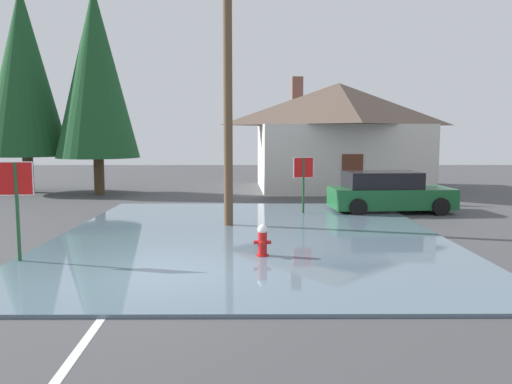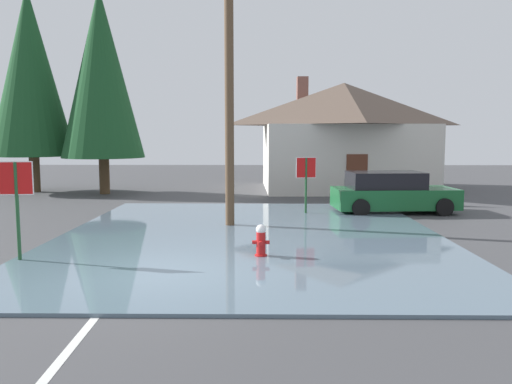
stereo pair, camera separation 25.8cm
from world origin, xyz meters
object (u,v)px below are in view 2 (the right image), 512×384
Objects in this scene: stop_sign_near at (16,191)px; utility_pole at (229,67)px; pine_tree_mid_left at (101,73)px; stop_sign_far at (306,174)px; parked_car at (392,193)px; house at (343,134)px; fire_hydrant at (261,242)px; pine_tree_tall_left at (30,72)px.

stop_sign_near is 7.25m from utility_pole.
pine_tree_mid_left reaches higher than stop_sign_near.
stop_sign_near is at bearing -134.59° from stop_sign_far.
parked_car is at bearing 37.12° from stop_sign_near.
house is 8.85m from parked_car.
pine_tree_mid_left reaches higher than parked_car.
stop_sign_far is 0.46× the size of parked_car.
utility_pole is at bearing -151.52° from parked_car.
stop_sign_far is (2.60, 2.53, -3.47)m from utility_pole.
stop_sign_near reaches higher than fire_hydrant.
stop_sign_near is 16.51m from pine_tree_tall_left.
fire_hydrant is 16.44m from pine_tree_mid_left.
utility_pole is at bearing -43.43° from pine_tree_tall_left.
pine_tree_tall_left is at bearing 157.36° from parked_car.
parked_car is (10.33, 7.82, -0.91)m from stop_sign_near.
utility_pole is (-0.99, 4.18, 4.56)m from fire_hydrant.
utility_pole is 5.02m from stop_sign_far.
house is (4.35, 15.92, 2.53)m from fire_hydrant.
pine_tree_mid_left is (-2.31, 13.87, 4.22)m from stop_sign_near.
parked_car is 0.45× the size of pine_tree_tall_left.
parked_car is at bearing 56.54° from fire_hydrant.
pine_tree_tall_left reaches higher than parked_car.
stop_sign_near is 14.68m from pine_tree_mid_left.
stop_sign_near is 0.50× the size of parked_car.
stop_sign_far is 15.85m from pine_tree_tall_left.
stop_sign_far is at bearing -35.50° from pine_tree_mid_left.
stop_sign_far is at bearing 76.56° from fire_hydrant.
pine_tree_tall_left is 3.91m from pine_tree_mid_left.
stop_sign_near is at bearing -80.54° from pine_tree_mid_left.
pine_tree_mid_left is at bearing -12.10° from pine_tree_tall_left.
pine_tree_tall_left is at bearing -173.96° from house.
parked_car is 0.46× the size of pine_tree_mid_left.
utility_pole is 0.96× the size of pine_tree_mid_left.
pine_tree_tall_left reaches higher than house.
pine_tree_mid_left reaches higher than house.
fire_hydrant is at bearing -59.88° from pine_tree_mid_left.
stop_sign_far is at bearing -168.80° from parked_car.
pine_tree_mid_left reaches higher than stop_sign_far.
stop_sign_near is 5.63m from fire_hydrant.
house reaches higher than stop_sign_near.
utility_pole is 2.07× the size of parked_car.
fire_hydrant is (5.47, 0.46, -1.25)m from stop_sign_near.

